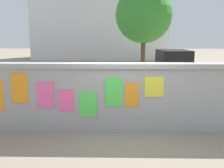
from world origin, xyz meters
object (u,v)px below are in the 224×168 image
(tree_roadside, at_px, (144,15))
(auto_rickshaw_truck, at_px, (149,73))
(person_walking, at_px, (112,85))
(bicycle_near, at_px, (157,107))
(motorcycle, at_px, (37,101))
(bicycle_far, at_px, (54,87))
(person_bystander, at_px, (208,89))

(tree_roadside, bearing_deg, auto_rickshaw_truck, -92.86)
(auto_rickshaw_truck, bearing_deg, person_walking, -115.17)
(bicycle_near, distance_m, person_walking, 1.50)
(motorcycle, bearing_deg, bicycle_near, -4.08)
(bicycle_far, height_order, person_walking, person_walking)
(auto_rickshaw_truck, bearing_deg, bicycle_far, -176.49)
(motorcycle, bearing_deg, person_bystander, -6.27)
(person_bystander, bearing_deg, bicycle_near, 167.96)
(motorcycle, height_order, person_bystander, person_bystander)
(bicycle_far, bearing_deg, motorcycle, -87.69)
(person_bystander, height_order, tree_roadside, tree_roadside)
(auto_rickshaw_truck, height_order, tree_roadside, tree_roadside)
(bicycle_far, relative_size, person_walking, 1.06)
(bicycle_near, bearing_deg, bicycle_far, 141.39)
(motorcycle, distance_m, person_bystander, 5.13)
(tree_roadside, bearing_deg, motorcycle, -112.29)
(motorcycle, distance_m, bicycle_far, 2.78)
(auto_rickshaw_truck, height_order, bicycle_far, auto_rickshaw_truck)
(motorcycle, bearing_deg, tree_roadside, 67.71)
(auto_rickshaw_truck, distance_m, motorcycle, 4.89)
(bicycle_far, relative_size, person_bystander, 1.06)
(bicycle_near, distance_m, person_bystander, 1.54)
(motorcycle, distance_m, person_walking, 2.40)
(bicycle_far, bearing_deg, bicycle_near, -38.61)
(bicycle_near, xyz_separation_m, tree_roadside, (0.48, 10.46, 3.33))
(bicycle_near, bearing_deg, person_walking, 174.66)
(person_bystander, bearing_deg, person_walking, 171.26)
(motorcycle, bearing_deg, person_walking, -3.35)
(person_bystander, bearing_deg, auto_rickshaw_truck, 109.32)
(bicycle_far, bearing_deg, auto_rickshaw_truck, 3.51)
(bicycle_far, relative_size, tree_roadside, 0.31)
(auto_rickshaw_truck, relative_size, tree_roadside, 0.67)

